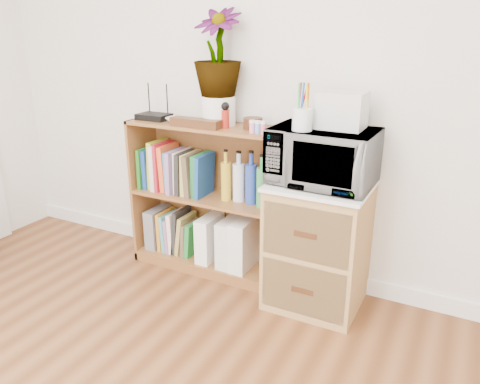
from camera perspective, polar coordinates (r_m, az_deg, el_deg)
The scene contains 21 objects.
skirting_board at distance 3.08m, azimuth 3.27°, elevation -8.55°, with size 4.00×0.02×0.10m, color white.
bookshelf at distance 2.94m, azimuth -3.94°, elevation -0.88°, with size 1.00×0.30×0.95m, color brown.
wicker_unit at distance 2.64m, azimuth 9.45°, elevation -6.54°, with size 0.50×0.45×0.70m, color #9E7542.
microwave at distance 2.45m, azimuth 10.04°, elevation 4.28°, with size 0.53×0.36×0.29m, color silver.
pen_cup at distance 2.34m, azimuth 7.62°, elevation 8.78°, with size 0.10×0.10×0.11m, color white.
small_appliance at distance 2.42m, azimuth 12.29°, elevation 9.73°, with size 0.23×0.19×0.18m, color silver.
router at distance 2.99m, azimuth -10.44°, elevation 9.02°, with size 0.20×0.14×0.04m, color black.
white_bowl at distance 2.88m, azimuth -7.63°, elevation 8.72°, with size 0.13×0.13×0.03m, color silver.
plant_pot at distance 2.77m, azimuth -2.63°, elevation 9.89°, with size 0.20×0.20×0.17m, color white.
potted_plant at distance 2.74m, azimuth -2.74°, elevation 16.63°, with size 0.27×0.27×0.48m, color #30772F.
trinket_box at distance 2.73m, azimuth -5.42°, elevation 8.38°, with size 0.31×0.08×0.05m, color #39210F.
kokeshi_doll at distance 2.69m, azimuth -1.81°, elevation 8.88°, with size 0.04×0.04×0.10m, color #9F1F13.
wooden_bowl at distance 2.67m, azimuth 1.59°, elevation 8.37°, with size 0.11×0.11×0.06m, color #371B0F.
paint_jars at distance 2.55m, azimuth 2.16°, elevation 7.80°, with size 0.12×0.04×0.06m, color pink.
file_box at distance 3.25m, azimuth -9.94°, elevation -4.21°, with size 0.08×0.21×0.27m, color slate.
magazine_holder_left at distance 3.03m, azimuth -3.71°, elevation -5.59°, with size 0.09×0.23×0.29m, color white.
magazine_holder_mid at distance 2.95m, azimuth -1.15°, elevation -6.08°, with size 0.10×0.24×0.30m, color silver.
magazine_holder_right at distance 2.91m, azimuth 0.54°, elevation -6.32°, with size 0.10×0.25×0.32m, color white.
cookbooks at distance 3.01m, azimuth -7.83°, elevation 2.74°, with size 0.47×0.20×0.31m.
liquor_bottles at distance 2.76m, azimuth 0.56°, elevation 1.69°, with size 0.30×0.07×0.31m.
lower_books at distance 3.16m, azimuth -7.35°, elevation -4.93°, with size 0.26×0.19×0.30m.
Camera 1 is at (1.09, -0.25, 1.50)m, focal length 35.00 mm.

